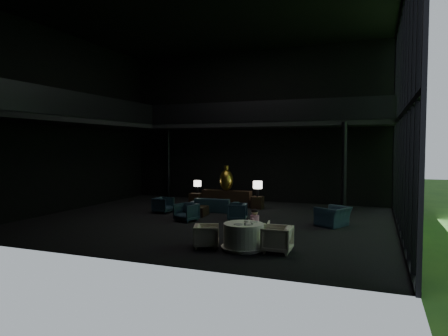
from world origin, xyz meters
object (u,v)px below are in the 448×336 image
(lounge_armchair_east, at_px, (237,211))
(dining_chair_west, at_px, (207,236))
(sofa, at_px, (214,202))
(child, at_px, (255,219))
(side_table_left, at_px, (196,199))
(lounge_armchair_south, at_px, (186,211))
(coffee_table, at_px, (196,211))
(window_armchair, at_px, (333,213))
(dining_chair_east, at_px, (277,237))
(dining_table, at_px, (243,238))
(table_lamp_left, at_px, (197,184))
(bronze_urn, at_px, (226,180))
(table_lamp_right, at_px, (258,186))
(console, at_px, (227,198))
(side_table_right, at_px, (257,203))
(dining_chair_north, at_px, (258,231))
(lounge_armchair_west, at_px, (163,205))

(lounge_armchair_east, bearing_deg, dining_chair_west, -3.59)
(sofa, distance_m, child, 5.93)
(side_table_left, bearing_deg, lounge_armchair_south, -69.90)
(sofa, height_order, child, child)
(coffee_table, height_order, dining_chair_west, dining_chair_west)
(lounge_armchair_south, distance_m, window_armchair, 5.57)
(lounge_armchair_south, relative_size, child, 1.31)
(side_table_left, bearing_deg, lounge_armchair_east, -43.72)
(coffee_table, bearing_deg, dining_chair_east, -44.52)
(side_table_left, relative_size, dining_table, 0.46)
(table_lamp_left, distance_m, dining_table, 8.99)
(bronze_urn, xyz_separation_m, dining_chair_west, (2.20, -7.53, -0.96))
(window_armchair, bearing_deg, lounge_armchair_south, -52.24)
(table_lamp_right, height_order, dining_table, table_lamp_right)
(bronze_urn, relative_size, table_lamp_right, 1.68)
(dining_table, bearing_deg, window_armchair, 64.37)
(lounge_armchair_east, distance_m, lounge_armchair_south, 2.01)
(table_lamp_right, bearing_deg, side_table_left, -179.56)
(lounge_armchair_east, distance_m, child, 3.69)
(lounge_armchair_east, bearing_deg, dining_table, 10.59)
(console, xyz_separation_m, dining_chair_west, (2.20, -7.58, -0.05))
(table_lamp_right, relative_size, dining_chair_west, 1.07)
(side_table_right, relative_size, table_lamp_right, 0.79)
(child, bearing_deg, table_lamp_left, -53.16)
(table_lamp_right, relative_size, dining_chair_north, 1.12)
(dining_table, bearing_deg, child, 85.80)
(lounge_armchair_west, distance_m, lounge_armchair_east, 3.65)
(side_table_left, distance_m, lounge_armchair_east, 4.52)
(lounge_armchair_west, xyz_separation_m, dining_chair_west, (4.15, -4.79, -0.02))
(console, relative_size, lounge_armchair_south, 3.21)
(coffee_table, bearing_deg, lounge_armchair_east, -10.82)
(side_table_right, xyz_separation_m, dining_table, (1.69, -7.29, 0.04))
(dining_chair_north, bearing_deg, side_table_left, -60.28)
(lounge_armchair_west, height_order, dining_chair_east, dining_chair_east)
(side_table_left, bearing_deg, side_table_right, 0.17)
(side_table_left, bearing_deg, dining_chair_north, -51.32)
(sofa, xyz_separation_m, dining_chair_west, (2.18, -5.93, -0.08))
(lounge_armchair_west, distance_m, dining_table, 7.01)
(dining_table, bearing_deg, lounge_armchair_east, 111.27)
(child, bearing_deg, dining_chair_east, 136.88)
(dining_table, height_order, dining_chair_east, dining_chair_east)
(lounge_armchair_west, bearing_deg, window_armchair, -89.11)
(side_table_right, relative_size, lounge_armchair_south, 0.75)
(side_table_left, distance_m, sofa, 2.21)
(console, distance_m, sofa, 1.65)
(bronze_urn, relative_size, sofa, 0.56)
(lounge_armchair_east, bearing_deg, child, 16.65)
(dining_chair_north, bearing_deg, dining_table, 73.79)
(table_lamp_right, xyz_separation_m, lounge_armchair_east, (0.07, -3.15, -0.73))
(window_armchair, height_order, coffee_table, window_armchair)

